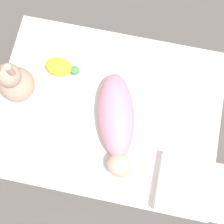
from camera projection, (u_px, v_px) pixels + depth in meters
ground_plane at (108, 119)px, 1.88m from camera, size 12.00×12.00×0.00m
bed_mattress at (108, 115)px, 1.79m from camera, size 1.22×0.93×0.20m
swaddled_baby at (117, 120)px, 1.59m from camera, size 0.29×0.55×0.17m
pillow at (193, 188)px, 1.55m from camera, size 0.36×0.28×0.08m
bunny_plush at (15, 83)px, 1.60m from camera, size 0.19×0.19×0.34m
turtle_plush at (60, 67)px, 1.71m from camera, size 0.19×0.10×0.09m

